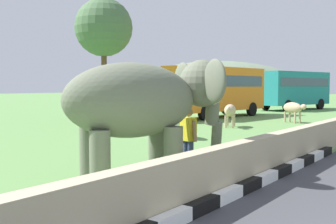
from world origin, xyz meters
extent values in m
cube|color=white|center=(-0.80, 4.08, 0.12)|extent=(0.90, 0.20, 0.24)
cube|color=black|center=(0.10, 4.08, 0.12)|extent=(0.90, 0.20, 0.24)
cube|color=white|center=(1.00, 4.08, 0.12)|extent=(0.90, 0.20, 0.24)
cube|color=black|center=(1.90, 4.08, 0.12)|extent=(0.90, 0.20, 0.24)
cube|color=white|center=(2.80, 4.08, 0.12)|extent=(0.90, 0.20, 0.24)
cube|color=black|center=(3.70, 4.08, 0.12)|extent=(0.90, 0.20, 0.24)
cube|color=white|center=(4.60, 4.08, 0.12)|extent=(0.90, 0.20, 0.24)
cube|color=black|center=(5.50, 4.08, 0.12)|extent=(0.90, 0.20, 0.24)
cube|color=white|center=(6.40, 4.08, 0.12)|extent=(0.90, 0.20, 0.24)
cube|color=black|center=(7.30, 4.08, 0.12)|extent=(0.90, 0.20, 0.24)
cube|color=tan|center=(2.00, 4.38, 0.50)|extent=(28.00, 0.36, 1.00)
cylinder|color=#656C58|center=(2.00, 6.59, 0.64)|extent=(0.44, 0.44, 1.28)
cylinder|color=#656C58|center=(1.59, 5.79, 0.64)|extent=(0.44, 0.44, 1.28)
cylinder|color=#656C58|center=(0.50, 7.38, 0.64)|extent=(0.44, 0.44, 1.28)
cylinder|color=#656C58|center=(0.08, 6.58, 0.64)|extent=(0.44, 0.44, 1.28)
ellipsoid|color=#656C58|center=(1.04, 6.59, 1.88)|extent=(3.49, 2.86, 1.70)
sphere|color=#656C58|center=(2.70, 5.72, 2.26)|extent=(1.16, 1.16, 1.16)
ellipsoid|color=#D84C8C|center=(2.96, 5.58, 2.41)|extent=(0.62, 0.73, 0.44)
ellipsoid|color=#656C58|center=(2.93, 6.48, 2.31)|extent=(0.63, 0.91, 1.00)
ellipsoid|color=#656C58|center=(2.21, 5.10, 2.31)|extent=(0.63, 0.91, 1.00)
cylinder|color=#656C58|center=(2.96, 5.58, 1.71)|extent=(0.51, 0.55, 0.98)
cylinder|color=#656C58|center=(3.06, 5.53, 0.91)|extent=(0.39, 0.42, 0.82)
cone|color=beige|center=(3.03, 5.86, 1.81)|extent=(0.39, 0.57, 0.22)
cone|color=beige|center=(2.77, 5.36, 1.81)|extent=(0.39, 0.57, 0.22)
cylinder|color=navy|center=(2.70, 6.21, 0.41)|extent=(0.15, 0.15, 0.82)
cylinder|color=navy|center=(2.63, 6.03, 0.41)|extent=(0.15, 0.15, 0.82)
cube|color=yellow|center=(2.67, 6.12, 1.11)|extent=(0.36, 0.46, 0.58)
cylinder|color=#9E7251|center=(2.76, 6.36, 1.08)|extent=(0.12, 0.13, 0.52)
cylinder|color=#9E7251|center=(2.58, 5.88, 1.08)|extent=(0.14, 0.18, 0.53)
sphere|color=#9E7251|center=(2.67, 6.12, 1.54)|extent=(0.23, 0.23, 0.23)
cube|color=orange|center=(19.16, 14.92, 2.00)|extent=(8.92, 3.50, 3.00)
cube|color=#3F5160|center=(19.16, 14.92, 2.54)|extent=(8.24, 3.46, 0.76)
cylinder|color=black|center=(22.06, 15.73, 0.50)|extent=(1.03, 0.42, 1.00)
cylinder|color=black|center=(21.78, 13.45, 0.50)|extent=(1.03, 0.42, 1.00)
cylinder|color=black|center=(16.53, 16.39, 0.50)|extent=(1.03, 0.42, 1.00)
cylinder|color=black|center=(16.26, 14.10, 0.50)|extent=(1.03, 0.42, 1.00)
cube|color=teal|center=(31.22, 13.71, 2.00)|extent=(8.47, 4.45, 3.00)
cube|color=#3F5160|center=(31.22, 13.71, 2.54)|extent=(7.85, 4.33, 0.76)
cylinder|color=black|center=(34.01, 14.18, 0.50)|extent=(1.04, 0.54, 1.00)
cylinder|color=black|center=(33.44, 11.95, 0.50)|extent=(1.04, 0.54, 1.00)
cylinder|color=black|center=(29.00, 15.48, 0.50)|extent=(1.04, 0.54, 1.00)
cylinder|color=black|center=(28.42, 13.25, 0.50)|extent=(1.04, 0.54, 1.00)
cylinder|color=beige|center=(8.11, 10.82, 0.33)|extent=(0.12, 0.12, 0.65)
cylinder|color=beige|center=(8.41, 10.62, 0.33)|extent=(0.12, 0.12, 0.65)
cylinder|color=beige|center=(7.62, 10.07, 0.33)|extent=(0.12, 0.12, 0.65)
cylinder|color=beige|center=(7.92, 9.87, 0.33)|extent=(0.12, 0.12, 0.65)
ellipsoid|color=beige|center=(8.01, 10.35, 0.90)|extent=(1.32, 1.58, 0.66)
ellipsoid|color=beige|center=(8.52, 11.12, 1.00)|extent=(0.44, 0.48, 0.32)
cylinder|color=tan|center=(13.10, 10.41, 0.33)|extent=(0.12, 0.12, 0.65)
cylinder|color=tan|center=(12.96, 10.74, 0.33)|extent=(0.12, 0.12, 0.65)
cylinder|color=tan|center=(13.93, 10.75, 0.33)|extent=(0.12, 0.12, 0.65)
cylinder|color=tan|center=(13.79, 11.08, 0.33)|extent=(0.12, 0.12, 0.65)
ellipsoid|color=tan|center=(13.45, 10.75, 0.90)|extent=(1.62, 1.13, 0.66)
ellipsoid|color=tan|center=(12.59, 10.39, 1.00)|extent=(0.47, 0.39, 0.32)
cylinder|color=tan|center=(17.97, 8.54, 0.33)|extent=(0.12, 0.12, 0.65)
cylinder|color=tan|center=(17.65, 8.72, 0.33)|extent=(0.12, 0.12, 0.65)
cylinder|color=tan|center=(18.41, 9.32, 0.33)|extent=(0.12, 0.12, 0.65)
cylinder|color=tan|center=(18.10, 9.50, 0.33)|extent=(0.12, 0.12, 0.65)
ellipsoid|color=tan|center=(18.03, 9.02, 0.90)|extent=(1.27, 1.60, 0.66)
ellipsoid|color=tan|center=(17.57, 8.21, 1.00)|extent=(0.42, 0.48, 0.32)
cylinder|color=brown|center=(12.58, 19.39, 2.46)|extent=(0.36, 0.36, 4.91)
sphere|color=#466640|center=(12.58, 19.39, 5.93)|extent=(3.69, 3.69, 3.69)
ellipsoid|color=slate|center=(55.00, 35.15, 0.00)|extent=(38.04, 30.43, 12.84)
camera|label=1|loc=(-5.71, 0.44, 2.19)|focal=43.20mm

